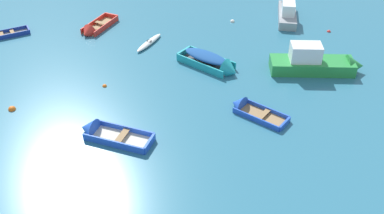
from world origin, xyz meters
name	(u,v)px	position (x,y,z in m)	size (l,w,h in m)	color
rowboat_deep_blue_foreground_center	(0,35)	(-13.41, 34.05, 0.16)	(3.30, 1.97, 0.94)	gray
rowboat_blue_outer_left	(101,132)	(-5.43, 20.79, 0.20)	(4.39, 3.20, 1.32)	beige
motor_launch_green_center	(318,63)	(9.16, 25.56, 0.66)	(6.50, 2.77, 2.30)	#288C3D
rowboat_turquoise_cluster_inner	(214,63)	(2.23, 26.96, 0.42)	(4.21, 4.34, 1.43)	#4C4C51
motor_launch_grey_back_row_right	(287,12)	(9.88, 34.22, 0.54)	(2.74, 5.30, 1.87)	gray
kayak_white_distant_center	(149,43)	(-1.98, 31.17, 0.15)	(2.34, 2.93, 0.31)	white
rowboat_red_near_camera	(93,30)	(-6.27, 33.89, 0.20)	(3.20, 4.00, 1.20)	#99754C
rowboat_blue_far_left	(246,108)	(3.22, 21.85, 0.16)	(3.40, 3.45, 1.22)	#99754C
mooring_buoy_near_foreground	(105,86)	(-5.28, 25.78, 0.00)	(0.30, 0.30, 0.30)	orange
mooring_buoy_far_field	(12,110)	(-10.81, 24.03, 0.00)	(0.46, 0.46, 0.46)	orange
mooring_buoy_midfield	(329,32)	(12.38, 31.15, 0.00)	(0.30, 0.30, 0.30)	red
mooring_buoy_trailing	(232,22)	(5.16, 34.11, 0.00)	(0.38, 0.38, 0.38)	silver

